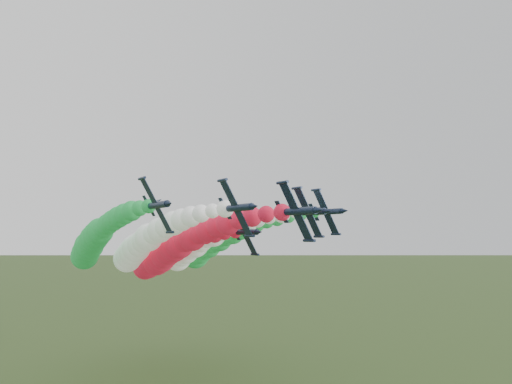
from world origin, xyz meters
TOP-DOWN VIEW (x-y plane):
  - jet_lead at (-1.93, 49.47)m, footprint 13.82×90.27m
  - jet_inner_left at (-8.48, 57.79)m, footprint 13.95×90.40m
  - jet_inner_right at (9.99, 62.54)m, footprint 14.30×90.75m
  - jet_outer_left at (-19.02, 68.08)m, footprint 13.95×90.40m
  - jet_outer_right at (19.16, 69.00)m, footprint 14.56×91.01m
  - jet_trail at (4.09, 77.64)m, footprint 14.05×90.50m

SIDE VIEW (x-z plane):
  - jet_trail at x=4.09m, z-range 23.89..45.31m
  - jet_lead at x=-1.93m, z-range 27.75..48.94m
  - jet_inner_right at x=9.99m, z-range 27.82..49.50m
  - jet_outer_right at x=19.16m, z-range 27.94..49.87m
  - jet_inner_left at x=-8.48m, z-range 28.45..49.77m
  - jet_outer_left at x=-19.02m, z-range 29.13..50.45m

